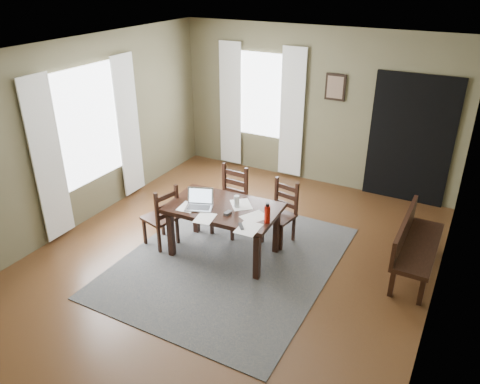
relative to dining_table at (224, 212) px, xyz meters
The scene contains 26 objects.
ground 0.68m from the dining_table, 40.06° to the right, with size 5.00×6.00×0.01m.
room_shell 1.18m from the dining_table, 40.06° to the right, with size 5.02×6.02×2.71m.
rug 0.67m from the dining_table, 40.06° to the right, with size 2.60×3.20×0.01m.
dining_table is the anchor object (origin of this frame).
chair_end 0.90m from the dining_table, 165.80° to the right, with size 0.49×0.49×0.91m.
chair_back_left 0.64m from the dining_table, 111.61° to the left, with size 0.45×0.45×0.99m.
chair_back_right 0.88m from the dining_table, 51.38° to the left, with size 0.45×0.45×0.89m.
bench 2.43m from the dining_table, 17.97° to the left, with size 0.44×1.38×0.78m.
laptop 0.34m from the dining_table, 152.05° to the right, with size 0.41×0.37×0.23m.
computer_mouse 0.25m from the dining_table, 46.08° to the right, with size 0.06×0.11×0.04m, color #3F3F42.
tv_remote 0.59m from the dining_table, 38.48° to the right, with size 0.04×0.16×0.02m, color black.
drinking_glass 0.24m from the dining_table, 23.85° to the left, with size 0.07×0.07×0.16m, color silver.
water_bottle 0.72m from the dining_table, ahead, with size 0.08×0.08×0.26m.
paper_a 0.47m from the dining_table, 149.25° to the right, with size 0.22×0.28×0.00m, color white.
paper_b 0.66m from the dining_table, 32.90° to the right, with size 0.25×0.33×0.00m, color white.
paper_c 0.25m from the dining_table, 38.79° to the left, with size 0.25×0.32×0.00m, color white.
paper_d 0.50m from the dining_table, ahead, with size 0.24×0.32×0.00m, color white.
paper_e 0.40m from the dining_table, 96.82° to the right, with size 0.22×0.29×0.00m, color white.
window_left 2.46m from the dining_table, behind, with size 0.01×1.30×1.70m.
window_back 3.07m from the dining_table, 106.63° to the left, with size 1.00×0.01×1.50m.
curtain_left_near 2.47m from the dining_table, 161.92° to the right, with size 0.03×0.48×2.30m.
curtain_left_far 2.52m from the dining_table, 158.69° to the left, with size 0.03×0.48×2.30m.
curtain_back_left 3.22m from the dining_table, 117.57° to the left, with size 0.44×0.03×2.30m.
curtain_back_right 2.88m from the dining_table, 94.65° to the left, with size 0.44×0.03×2.30m.
framed_picture 3.09m from the dining_table, 79.99° to the left, with size 0.34×0.03×0.44m.
doorway_back 3.39m from the dining_table, 57.64° to the left, with size 1.30×0.03×2.10m.
Camera 1 is at (2.59, -4.52, 3.59)m, focal length 35.00 mm.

